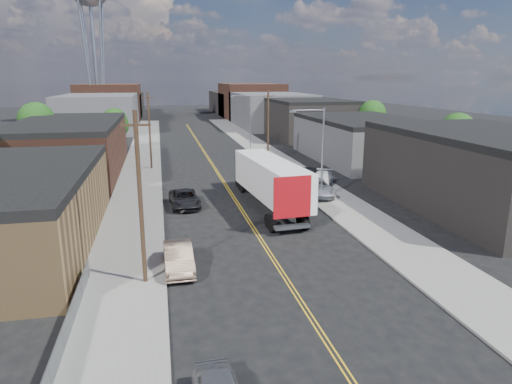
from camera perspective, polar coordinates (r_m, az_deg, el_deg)
name	(u,v)px	position (r m, az deg, el deg)	size (l,w,h in m)	color
ground	(203,150)	(76.57, -6.62, 5.22)	(260.00, 260.00, 0.00)	black
centerline	(214,167)	(61.86, -5.28, 3.16)	(0.32, 120.00, 0.01)	gold
sidewalk_left	(142,169)	(61.51, -14.11, 2.79)	(5.00, 140.00, 0.15)	slate
sidewalk_right	(282,164)	(63.63, 3.26, 3.56)	(5.00, 140.00, 0.15)	slate
warehouse_tan	(1,209)	(36.23, -29.26, -1.92)	(12.00, 22.00, 5.60)	brown
warehouse_brown	(69,148)	(60.95, -22.35, 5.14)	(12.00, 26.00, 6.60)	#43241A
industrial_right_a	(487,170)	(46.41, 26.93, 2.48)	(14.00, 22.00, 7.10)	black
industrial_right_b	(364,139)	(68.39, 13.30, 6.47)	(14.00, 24.00, 6.10)	#3F3E41
industrial_right_c	(307,119)	(92.37, 6.45, 9.11)	(14.00, 22.00, 7.60)	black
skyline_left_a	(100,112)	(111.39, -18.90, 9.39)	(16.00, 30.00, 8.00)	#3F3E41
skyline_right_a	(270,110)	(113.86, 1.81, 10.21)	(16.00, 30.00, 8.00)	#3F3E41
skyline_left_b	(110,102)	(136.15, -17.74, 10.62)	(16.00, 26.00, 10.00)	#43241A
skyline_right_b	(250,101)	(138.18, -0.70, 11.31)	(16.00, 26.00, 10.00)	#43241A
skyline_left_c	(117,104)	(156.12, -17.01, 10.48)	(16.00, 40.00, 7.00)	black
skyline_right_c	(239,103)	(157.89, -2.14, 11.10)	(16.00, 40.00, 7.00)	black
streetlight_near	(319,147)	(43.37, 7.84, 5.55)	(3.39, 0.25, 9.00)	gray
streetlight_far	(248,117)	(77.01, -1.02, 9.36)	(3.39, 0.25, 9.00)	gray
utility_pole_left_near	(140,198)	(26.21, -14.27, -0.77)	(1.60, 0.26, 10.00)	black
utility_pole_left_far	(150,130)	(60.72, -13.16, 7.55)	(1.60, 0.26, 10.00)	black
utility_pole_right	(268,125)	(65.47, 1.52, 8.35)	(1.60, 0.26, 10.00)	black
chainlink_fence	(63,340)	(22.30, -22.99, -16.72)	(0.05, 16.00, 1.22)	slate
tree_left_mid	(37,123)	(72.64, -25.67, 7.83)	(5.10, 5.04, 8.37)	black
tree_left_far	(115,123)	(77.99, -17.21, 8.24)	(4.35, 4.20, 6.97)	black
tree_right_near	(457,133)	(63.67, 23.87, 6.76)	(4.60, 4.48, 7.44)	black
tree_right_far	(373,116)	(84.21, 14.36, 9.23)	(4.85, 4.76, 7.91)	black
semi_truck	(266,178)	(42.48, 1.29, 1.76)	(4.15, 17.61, 4.56)	silver
car_left_b	(178,258)	(29.00, -9.67, -8.09)	(1.73, 4.96, 1.63)	#7D6352
car_left_c	(185,199)	(42.81, -8.92, -0.84)	(2.55, 5.54, 1.54)	black
car_right_lot_a	(316,187)	(46.18, 7.57, 0.57)	(2.74, 5.95, 1.65)	#B9BCBF
car_right_lot_b	(321,179)	(50.22, 8.18, 1.58)	(2.14, 5.27, 1.53)	silver
car_right_lot_c	(311,172)	(54.24, 6.95, 2.44)	(1.57, 3.89, 1.33)	black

